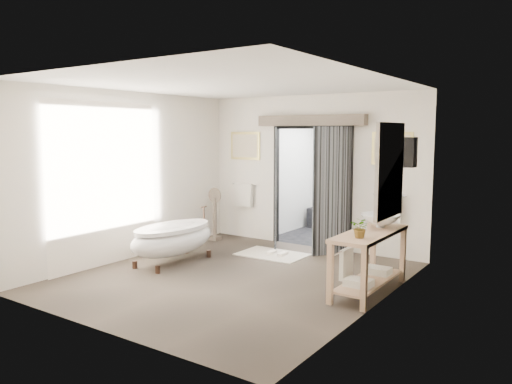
# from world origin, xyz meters

# --- Properties ---
(ground_plane) EXTENTS (5.00, 5.00, 0.00)m
(ground_plane) POSITION_xyz_m (0.00, 0.00, 0.00)
(ground_plane) COLOR brown
(room_shell) EXTENTS (4.52, 5.02, 2.91)m
(room_shell) POSITION_xyz_m (-0.04, -0.11, 1.86)
(room_shell) COLOR silver
(room_shell) RESTS_ON ground_plane
(shower_room) EXTENTS (2.22, 2.01, 2.51)m
(shower_room) POSITION_xyz_m (0.00, 3.99, 0.91)
(shower_room) COLOR black
(shower_room) RESTS_ON ground_plane
(back_wall_dressing) EXTENTS (3.82, 0.75, 2.52)m
(back_wall_dressing) POSITION_xyz_m (0.00, 2.32, 1.56)
(back_wall_dressing) COLOR black
(back_wall_dressing) RESTS_ON ground_plane
(clawfoot_tub) EXTENTS (0.79, 1.77, 0.86)m
(clawfoot_tub) POSITION_xyz_m (-1.36, 0.11, 0.42)
(clawfoot_tub) COLOR #402B20
(clawfoot_tub) RESTS_ON ground_plane
(vanity) EXTENTS (0.57, 1.60, 0.85)m
(vanity) POSITION_xyz_m (1.95, 0.45, 0.51)
(vanity) COLOR tan
(vanity) RESTS_ON ground_plane
(pedestal_mirror) EXTENTS (0.32, 0.21, 1.08)m
(pedestal_mirror) POSITION_xyz_m (-1.91, 1.91, 0.46)
(pedestal_mirror) COLOR #6A5E4E
(pedestal_mirror) RESTS_ON ground_plane
(rug) EXTENTS (1.21, 0.81, 0.01)m
(rug) POSITION_xyz_m (-0.26, 1.50, 0.01)
(rug) COLOR beige
(rug) RESTS_ON ground_plane
(slippers) EXTENTS (0.35, 0.26, 0.05)m
(slippers) POSITION_xyz_m (-0.17, 1.52, 0.04)
(slippers) COLOR #EFE3D0
(slippers) RESTS_ON rug
(basin) EXTENTS (0.56, 0.56, 0.19)m
(basin) POSITION_xyz_m (1.98, 0.85, 0.95)
(basin) COLOR white
(basin) RESTS_ON vanity
(plant) EXTENTS (0.25, 0.22, 0.27)m
(plant) POSITION_xyz_m (2.02, 0.01, 0.98)
(plant) COLOR gray
(plant) RESTS_ON vanity
(soap_bottle_a) EXTENTS (0.10, 0.10, 0.19)m
(soap_bottle_a) POSITION_xyz_m (1.86, 0.52, 0.94)
(soap_bottle_a) COLOR gray
(soap_bottle_a) RESTS_ON vanity
(soap_bottle_b) EXTENTS (0.19, 0.19, 0.18)m
(soap_bottle_b) POSITION_xyz_m (1.92, 1.02, 0.94)
(soap_bottle_b) COLOR gray
(soap_bottle_b) RESTS_ON vanity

